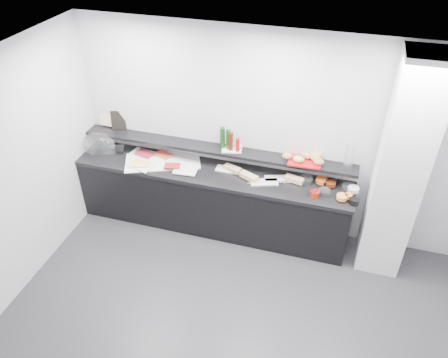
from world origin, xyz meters
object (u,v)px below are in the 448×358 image
(framed_print, at_px, (118,120))
(bread_tray, at_px, (305,161))
(cloche_base, at_px, (109,151))
(carafe, at_px, (349,157))
(condiment_tray, at_px, (232,150))
(sandwich_plate_mid, at_px, (264,182))

(framed_print, xyz_separation_m, bread_tray, (2.55, -0.11, -0.12))
(cloche_base, xyz_separation_m, carafe, (3.12, 0.17, 0.38))
(bread_tray, height_order, carafe, carafe)
(framed_print, relative_size, bread_tray, 0.66)
(condiment_tray, relative_size, bread_tray, 0.63)
(cloche_base, distance_m, framed_print, 0.44)
(cloche_base, xyz_separation_m, bread_tray, (2.62, 0.14, 0.24))
(condiment_tray, xyz_separation_m, bread_tray, (0.93, -0.01, 0.00))
(condiment_tray, bearing_deg, sandwich_plate_mid, -37.50)
(cloche_base, height_order, sandwich_plate_mid, cloche_base)
(framed_print, height_order, condiment_tray, framed_print)
(condiment_tray, bearing_deg, bread_tray, -12.87)
(sandwich_plate_mid, distance_m, bread_tray, 0.55)
(framed_print, xyz_separation_m, condiment_tray, (1.63, -0.10, -0.12))
(condiment_tray, bearing_deg, cloche_base, 172.80)
(cloche_base, relative_size, bread_tray, 0.97)
(sandwich_plate_mid, xyz_separation_m, carafe, (0.95, 0.25, 0.39))
(sandwich_plate_mid, height_order, carafe, carafe)
(bread_tray, bearing_deg, framed_print, 175.03)
(sandwich_plate_mid, relative_size, carafe, 1.12)
(cloche_base, distance_m, condiment_tray, 1.71)
(framed_print, relative_size, carafe, 0.87)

